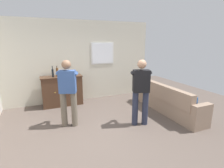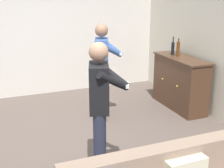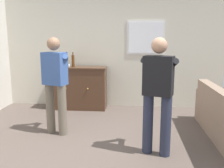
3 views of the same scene
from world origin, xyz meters
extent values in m
plane|color=brown|center=(0.00, 0.00, 0.00)|extent=(10.40, 10.40, 0.00)
cube|color=silver|center=(-2.66, 0.00, 1.40)|extent=(0.12, 5.20, 2.80)
cube|color=gray|center=(1.87, 0.49, 0.64)|extent=(0.18, 2.28, 0.44)
cube|color=#472D1E|center=(-0.78, 2.30, 0.48)|extent=(1.27, 0.44, 0.97)
cube|color=#472D1E|center=(-0.78, 2.30, 0.98)|extent=(1.31, 0.48, 0.03)
sphere|color=#B79338|center=(-1.03, 2.06, 0.53)|extent=(0.04, 0.04, 0.04)
sphere|color=#B79338|center=(-0.52, 2.06, 0.53)|extent=(0.04, 0.04, 0.04)
cylinder|color=black|center=(-1.04, 2.26, 1.12)|extent=(0.06, 0.06, 0.25)
cylinder|color=black|center=(-1.04, 2.26, 1.29)|extent=(0.02, 0.02, 0.09)
cylinder|color=#262626|center=(-1.04, 2.26, 1.34)|extent=(0.02, 0.02, 0.02)
cylinder|color=#593314|center=(-0.90, 2.29, 1.13)|extent=(0.07, 0.07, 0.27)
cylinder|color=#593314|center=(-0.90, 2.29, 1.29)|extent=(0.03, 0.03, 0.05)
cylinder|color=#262626|center=(-0.90, 2.29, 1.33)|extent=(0.03, 0.03, 0.02)
cylinder|color=#6B6051|center=(-0.96, 0.77, 0.44)|extent=(0.15, 0.15, 0.88)
cylinder|color=#6B6051|center=(-0.71, 0.68, 0.44)|extent=(0.15, 0.15, 0.88)
cube|color=#385693|center=(-0.83, 0.73, 1.16)|extent=(0.45, 0.35, 0.55)
sphere|color=#8C664C|center=(-0.83, 0.73, 1.57)|extent=(0.22, 0.22, 0.22)
cylinder|color=#385693|center=(-0.88, 0.92, 1.27)|extent=(0.41, 0.32, 0.29)
cylinder|color=#385693|center=(-0.67, 0.83, 1.27)|extent=(0.20, 0.44, 0.29)
cube|color=white|center=(-0.72, 1.02, 1.18)|extent=(0.15, 0.09, 0.04)
cylinder|color=#282D42|center=(0.72, 0.12, 0.44)|extent=(0.15, 0.15, 0.88)
cylinder|color=#282D42|center=(0.97, 0.04, 0.44)|extent=(0.15, 0.15, 0.88)
cube|color=black|center=(0.85, 0.08, 1.16)|extent=(0.45, 0.34, 0.55)
sphere|color=tan|center=(0.85, 0.08, 1.57)|extent=(0.22, 0.22, 0.22)
cylinder|color=black|center=(0.79, 0.27, 1.27)|extent=(0.41, 0.33, 0.29)
cylinder|color=black|center=(1.01, 0.19, 1.27)|extent=(0.21, 0.44, 0.29)
cube|color=white|center=(0.95, 0.38, 1.18)|extent=(0.15, 0.09, 0.04)
camera|label=1|loc=(-1.46, -3.47, 2.13)|focal=28.00mm
camera|label=2|loc=(4.04, -1.04, 2.25)|focal=50.00mm
camera|label=3|loc=(0.51, -3.37, 1.69)|focal=40.00mm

